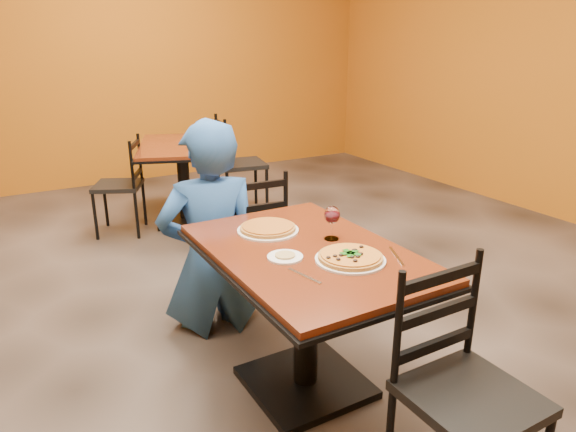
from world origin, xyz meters
TOP-DOWN VIEW (x-y plane):
  - floor at (0.00, 0.00)m, footprint 7.00×8.00m
  - wall_back at (0.00, 4.00)m, footprint 7.00×0.01m
  - table_main at (0.00, -0.50)m, footprint 0.83×1.23m
  - table_second at (0.33, 2.21)m, footprint 1.12×1.34m
  - chair_main_near at (0.14, -1.38)m, footprint 0.42×0.42m
  - chair_main_far at (0.15, 0.46)m, footprint 0.45×0.45m
  - chair_second_left at (-0.28, 2.21)m, footprint 0.52×0.52m
  - chair_second_right at (0.93, 2.21)m, footprint 0.51×0.51m
  - diner at (-0.15, 0.33)m, footprint 0.68×0.51m
  - plate_main at (0.09, -0.71)m, footprint 0.31×0.31m
  - pizza_main at (0.09, -0.71)m, footprint 0.28×0.28m
  - plate_far at (-0.05, -0.20)m, footprint 0.31×0.31m
  - pizza_far at (-0.05, -0.20)m, footprint 0.28×0.28m
  - side_plate at (-0.14, -0.54)m, footprint 0.16×0.16m
  - dip at (-0.14, -0.54)m, footprint 0.09×0.09m
  - wine_glass at (0.17, -0.45)m, footprint 0.08×0.08m
  - fork at (-0.16, -0.74)m, footprint 0.05×0.19m
  - knife at (0.30, -0.77)m, footprint 0.10×0.20m

SIDE VIEW (x-z plane):
  - floor at x=0.00m, z-range -0.01..0.01m
  - chair_second_left at x=-0.28m, z-range 0.00..0.86m
  - chair_main_far at x=0.15m, z-range 0.00..0.92m
  - chair_main_near at x=0.14m, z-range 0.00..0.93m
  - chair_second_right at x=0.93m, z-range 0.00..0.97m
  - table_second at x=0.33m, z-range 0.18..0.93m
  - table_main at x=0.00m, z-range 0.18..0.93m
  - diner at x=-0.15m, z-range 0.00..1.26m
  - fork at x=-0.16m, z-range 0.75..0.75m
  - knife at x=0.30m, z-range 0.75..0.75m
  - plate_main at x=0.09m, z-range 0.75..0.76m
  - plate_far at x=-0.05m, z-range 0.75..0.76m
  - side_plate at x=-0.14m, z-range 0.75..0.76m
  - dip at x=-0.14m, z-range 0.76..0.77m
  - pizza_main at x=0.09m, z-range 0.76..0.78m
  - pizza_far at x=-0.05m, z-range 0.76..0.78m
  - wine_glass at x=0.17m, z-range 0.75..0.93m
  - wall_back at x=0.00m, z-range 0.00..3.00m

